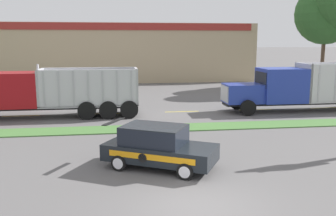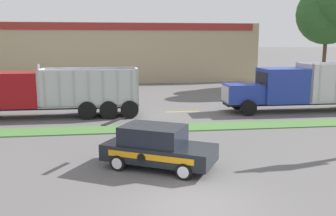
# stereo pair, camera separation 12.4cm
# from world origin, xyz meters

# --- Properties ---
(ground_plane) EXTENTS (600.00, 600.00, 0.00)m
(ground_plane) POSITION_xyz_m (0.00, 0.00, 0.00)
(ground_plane) COLOR #5B5959
(grass_verge) EXTENTS (120.00, 1.84, 0.06)m
(grass_verge) POSITION_xyz_m (0.00, 10.15, 0.03)
(grass_verge) COLOR #477538
(grass_verge) RESTS_ON ground_plane
(centre_line_3) EXTENTS (2.40, 0.14, 0.01)m
(centre_line_3) POSITION_xyz_m (-8.53, 15.07, 0.00)
(centre_line_3) COLOR yellow
(centre_line_3) RESTS_ON ground_plane
(centre_line_4) EXTENTS (2.40, 0.14, 0.01)m
(centre_line_4) POSITION_xyz_m (-3.13, 15.07, 0.00)
(centre_line_4) COLOR yellow
(centre_line_4) RESTS_ON ground_plane
(centre_line_5) EXTENTS (2.40, 0.14, 0.01)m
(centre_line_5) POSITION_xyz_m (2.27, 15.07, 0.00)
(centre_line_5) COLOR yellow
(centre_line_5) RESTS_ON ground_plane
(centre_line_6) EXTENTS (2.40, 0.14, 0.01)m
(centre_line_6) POSITION_xyz_m (7.67, 15.07, 0.00)
(centre_line_6) COLOR yellow
(centre_line_6) RESTS_ON ground_plane
(centre_line_7) EXTENTS (2.40, 0.14, 0.01)m
(centre_line_7) POSITION_xyz_m (13.07, 15.07, 0.00)
(centre_line_7) COLOR yellow
(centre_line_7) RESTS_ON ground_plane
(dump_truck_lead) EXTENTS (11.67, 2.62, 3.35)m
(dump_truck_lead) POSITION_xyz_m (10.03, 14.21, 1.59)
(dump_truck_lead) COLOR black
(dump_truck_lead) RESTS_ON ground_plane
(dump_truck_trail) EXTENTS (11.62, 2.58, 3.48)m
(dump_truck_trail) POSITION_xyz_m (-7.45, 14.40, 1.53)
(dump_truck_trail) COLOR black
(dump_truck_trail) RESTS_ON ground_plane
(rally_car) EXTENTS (4.64, 3.72, 1.68)m
(rally_car) POSITION_xyz_m (-0.73, 3.64, 0.84)
(rally_car) COLOR black
(rally_car) RESTS_ON ground_plane
(store_building_backdrop) EXTENTS (33.03, 12.10, 6.98)m
(store_building_backdrop) POSITION_xyz_m (-1.76, 39.47, 3.49)
(store_building_backdrop) COLOR tan
(store_building_backdrop) RESTS_ON ground_plane
(tree_behind_left) EXTENTS (6.50, 6.50, 12.64)m
(tree_behind_left) POSITION_xyz_m (20.26, 28.17, 8.41)
(tree_behind_left) COLOR brown
(tree_behind_left) RESTS_ON ground_plane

